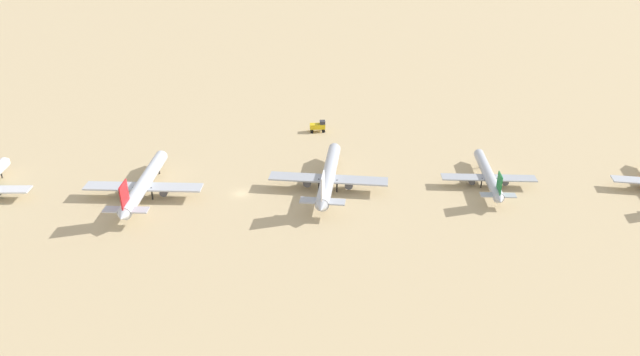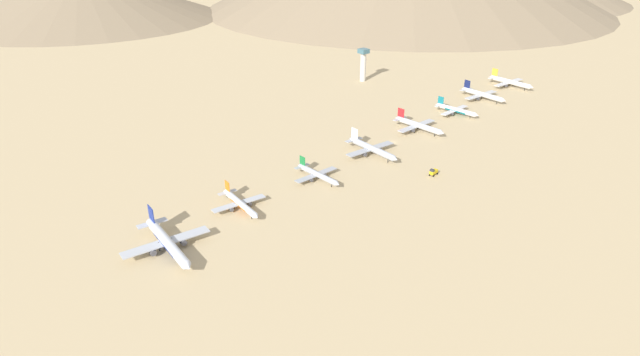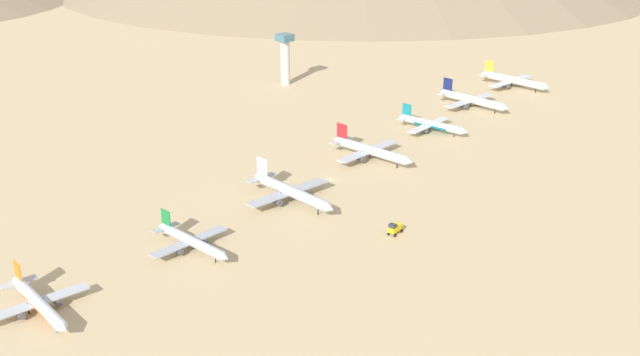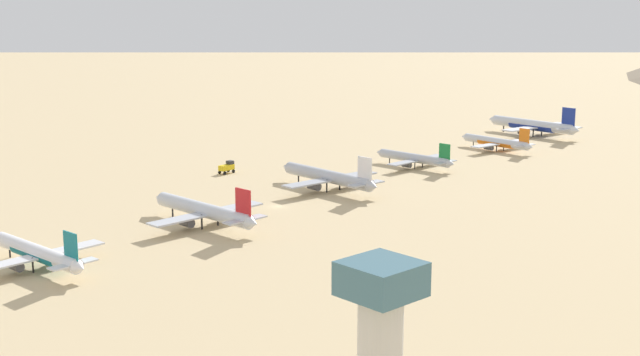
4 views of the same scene
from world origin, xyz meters
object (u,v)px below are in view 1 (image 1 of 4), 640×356
(parked_jet_2, at_px, (488,175))
(parked_jet_3, at_px, (329,175))
(service_truck, at_px, (318,126))
(parked_jet_4, at_px, (144,183))

(parked_jet_2, height_order, parked_jet_3, parked_jet_3)
(parked_jet_3, xyz_separation_m, service_truck, (40.63, 6.44, -1.90))
(parked_jet_4, distance_m, service_truck, 65.80)
(parked_jet_3, relative_size, parked_jet_4, 1.03)
(parked_jet_4, xyz_separation_m, service_truck, (49.37, -43.47, -1.78))
(parked_jet_4, bearing_deg, parked_jet_3, -80.07)
(parked_jet_2, relative_size, parked_jet_4, 0.82)
(parked_jet_2, distance_m, service_truck, 62.19)
(parked_jet_2, relative_size, service_truck, 5.96)
(parked_jet_2, height_order, service_truck, parked_jet_2)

